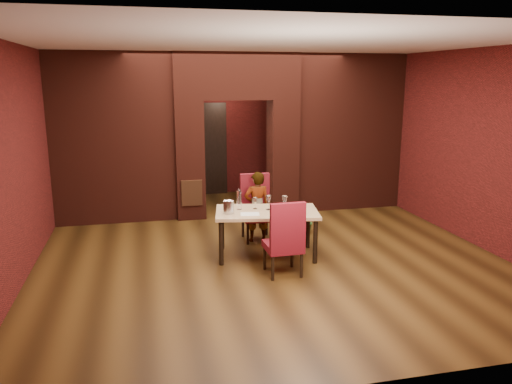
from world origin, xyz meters
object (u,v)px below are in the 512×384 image
at_px(dining_table, 267,233).
at_px(wine_glass_c, 285,203).
at_px(chair_near, 283,237).
at_px(chair_far, 258,208).
at_px(person_seated, 257,207).
at_px(wine_bucket, 229,207).
at_px(wine_glass_a, 255,203).
at_px(potted_plant, 305,221).
at_px(wine_glass_b, 268,203).
at_px(water_bottle, 239,199).

relative_size(dining_table, wine_glass_c, 6.83).
bearing_deg(chair_near, dining_table, -88.14).
xyz_separation_m(chair_far, person_seated, (-0.02, -0.06, 0.04)).
distance_m(dining_table, chair_far, 0.83).
distance_m(chair_near, wine_bucket, 1.02).
distance_m(wine_glass_a, wine_glass_c, 0.46).
xyz_separation_m(wine_bucket, potted_plant, (1.57, 1.04, -0.61)).
height_order(wine_glass_b, potted_plant, wine_glass_b).
bearing_deg(wine_glass_b, chair_far, 89.86).
relative_size(wine_glass_a, water_bottle, 0.56).
relative_size(chair_far, person_seated, 0.93).
bearing_deg(chair_far, dining_table, -92.59).
distance_m(dining_table, wine_bucket, 0.76).
xyz_separation_m(wine_glass_b, wine_bucket, (-0.64, -0.08, -0.01)).
distance_m(chair_near, water_bottle, 1.09).
relative_size(wine_glass_a, wine_bucket, 0.92).
bearing_deg(dining_table, chair_near, -76.59).
xyz_separation_m(chair_far, wine_glass_c, (0.23, -0.85, 0.28)).
relative_size(wine_glass_a, wine_glass_c, 0.80).
xyz_separation_m(wine_glass_a, wine_glass_c, (0.42, -0.20, 0.02)).
relative_size(wine_glass_a, potted_plant, 0.41).
relative_size(dining_table, wine_glass_a, 8.59).
relative_size(dining_table, chair_near, 1.43).
distance_m(wine_glass_a, potted_plant, 1.53).
distance_m(wine_glass_a, wine_bucket, 0.48).
relative_size(person_seated, wine_glass_b, 5.41).
relative_size(dining_table, chair_far, 1.39).
height_order(person_seated, wine_glass_b, person_seated).
xyz_separation_m(chair_far, potted_plant, (0.93, 0.21, -0.34)).
height_order(dining_table, chair_far, chair_far).
bearing_deg(chair_far, wine_bucket, -127.33).
xyz_separation_m(dining_table, wine_bucket, (-0.60, -0.02, 0.46)).
bearing_deg(chair_far, wine_glass_b, -89.81).
relative_size(wine_bucket, potted_plant, 0.45).
bearing_deg(person_seated, potted_plant, -164.99).
bearing_deg(potted_plant, wine_glass_b, -134.23).
bearing_deg(wine_glass_a, person_seated, 74.27).
distance_m(chair_far, potted_plant, 1.01).
bearing_deg(wine_glass_a, chair_near, -77.98).
bearing_deg(chair_near, potted_plant, -119.01).
bearing_deg(chair_far, potted_plant, 12.93).
height_order(wine_glass_b, wine_glass_c, wine_glass_c).
height_order(dining_table, wine_glass_c, wine_glass_c).
relative_size(chair_far, wine_bucket, 5.66).
relative_size(wine_glass_b, wine_bucket, 1.12).
distance_m(chair_far, chair_near, 1.56).
bearing_deg(chair_near, chair_far, -91.36).
bearing_deg(wine_glass_b, chair_near, -89.68).
bearing_deg(dining_table, water_bottle, 166.83).
bearing_deg(wine_glass_c, water_bottle, 162.15).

